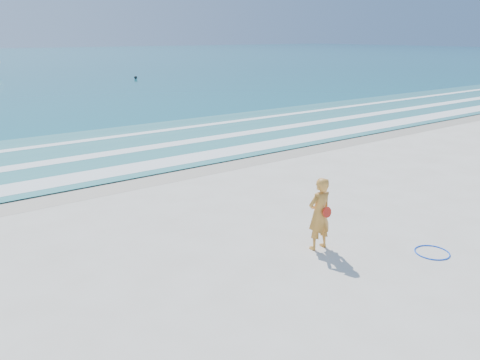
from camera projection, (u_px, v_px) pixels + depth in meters
ground at (333, 262)px, 11.14m from camera, size 400.00×400.00×0.00m
wet_sand at (160, 174)px, 18.06m from camera, size 400.00×2.40×0.00m
shallow at (111, 149)px, 21.90m from camera, size 400.00×10.00×0.01m
foam_near at (145, 166)px, 19.05m from camera, size 400.00×1.40×0.01m
foam_mid at (117, 152)px, 21.28m from camera, size 400.00×0.90×0.01m
foam_far at (92, 140)px, 23.82m from camera, size 400.00×0.60×0.01m
hoop at (432, 252)px, 11.57m from camera, size 0.98×0.98×0.03m
buoy at (136, 77)px, 56.25m from camera, size 0.38×0.38×0.38m
woman at (319, 214)px, 11.56m from camera, size 0.70×0.47×1.86m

